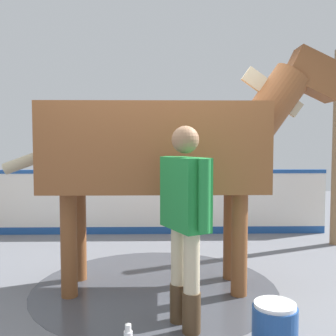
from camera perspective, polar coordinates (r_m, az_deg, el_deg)
The scene contains 6 objects.
ground_plane at distance 4.05m, azimuth -2.58°, elevation -18.43°, with size 16.00×16.00×0.02m, color slate.
wet_patch at distance 4.30m, azimuth -1.93°, elevation -16.94°, with size 2.55×2.55×0.00m, color #42444C.
barrier_wall at distance 6.50m, azimuth -1.67°, elevation -5.32°, with size 0.30×5.63×1.07m.
horse at distance 4.02m, azimuth -0.34°, elevation 2.97°, with size 0.96×3.53×2.49m.
handler at distance 3.18m, azimuth 2.52°, elevation -6.57°, with size 0.62×0.39×1.65m.
wash_bucket at distance 3.24m, azimuth 15.34°, elevation -21.19°, with size 0.34×0.34×0.32m.
Camera 1 is at (3.75, -0.05, 1.52)m, focal length 41.68 mm.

